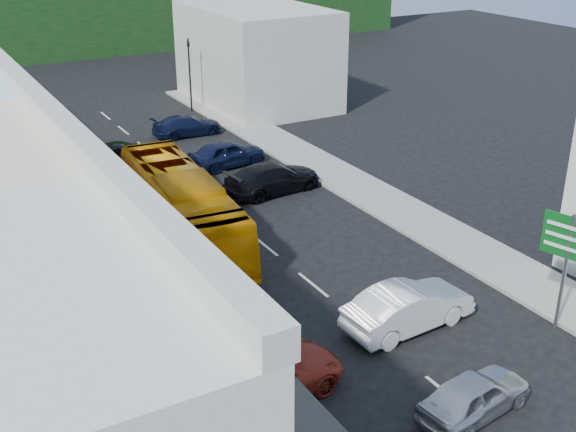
% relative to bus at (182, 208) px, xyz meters
% --- Properties ---
extents(ground, '(120.00, 120.00, 0.00)m').
position_rel_bus_xyz_m(ground, '(2.91, -10.31, -1.55)').
color(ground, black).
rests_on(ground, ground).
extents(sidewalk_left, '(3.00, 52.00, 0.15)m').
position_rel_bus_xyz_m(sidewalk_left, '(-4.59, -0.31, -1.48)').
color(sidewalk_left, gray).
rests_on(sidewalk_left, ground).
extents(sidewalk_right, '(3.00, 52.00, 0.15)m').
position_rel_bus_xyz_m(sidewalk_right, '(10.41, -0.31, -1.48)').
color(sidewalk_right, gray).
rests_on(sidewalk_right, ground).
extents(distant_block_right, '(8.00, 12.00, 7.00)m').
position_rel_bus_xyz_m(distant_block_right, '(13.91, 19.69, 1.95)').
color(distant_block_right, '#B7B2A8').
rests_on(distant_block_right, ground).
extents(bus, '(3.48, 11.77, 3.10)m').
position_rel_bus_xyz_m(bus, '(0.00, 0.00, 0.00)').
color(bus, orange).
rests_on(bus, ground).
extents(car_silver, '(4.61, 2.39, 1.40)m').
position_rel_bus_xyz_m(car_silver, '(2.93, -15.28, -0.85)').
color(car_silver, '#BCBCC1').
rests_on(car_silver, ground).
extents(car_white, '(4.50, 2.07, 1.40)m').
position_rel_bus_xyz_m(car_white, '(4.21, -10.58, -0.85)').
color(car_white, silver).
rests_on(car_white, ground).
extents(car_red, '(4.78, 2.39, 1.40)m').
position_rel_bus_xyz_m(car_red, '(-2.09, -11.52, -0.85)').
color(car_red, maroon).
rests_on(car_red, ground).
extents(car_black_near, '(4.66, 2.28, 1.40)m').
position_rel_bus_xyz_m(car_black_near, '(6.26, 3.17, -0.85)').
color(car_black_near, black).
rests_on(car_black_near, ground).
extents(car_navy_mid, '(4.57, 2.26, 1.40)m').
position_rel_bus_xyz_m(car_navy_mid, '(5.87, 7.92, -0.85)').
color(car_navy_mid, black).
rests_on(car_navy_mid, ground).
extents(car_black_far, '(4.58, 2.31, 1.40)m').
position_rel_bus_xyz_m(car_black_far, '(0.86, 11.04, -0.85)').
color(car_black_far, black).
rests_on(car_black_far, ground).
extents(car_navy_far, '(4.53, 1.90, 1.40)m').
position_rel_bus_xyz_m(car_navy_far, '(6.19, 14.57, -0.85)').
color(car_navy_far, black).
rests_on(car_navy_far, ground).
extents(pedestrian_left, '(0.61, 0.71, 1.70)m').
position_rel_bus_xyz_m(pedestrian_left, '(-3.60, -8.67, -0.55)').
color(pedestrian_left, black).
rests_on(pedestrian_left, sidewalk_left).
extents(direction_sign, '(1.29, 2.10, 4.40)m').
position_rel_bus_xyz_m(direction_sign, '(8.74, -13.23, 0.65)').
color(direction_sign, '#095017').
rests_on(direction_sign, ground).
extents(traffic_signal, '(0.59, 1.07, 5.15)m').
position_rel_bus_xyz_m(traffic_signal, '(8.71, 19.92, 1.02)').
color(traffic_signal, black).
rests_on(traffic_signal, ground).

